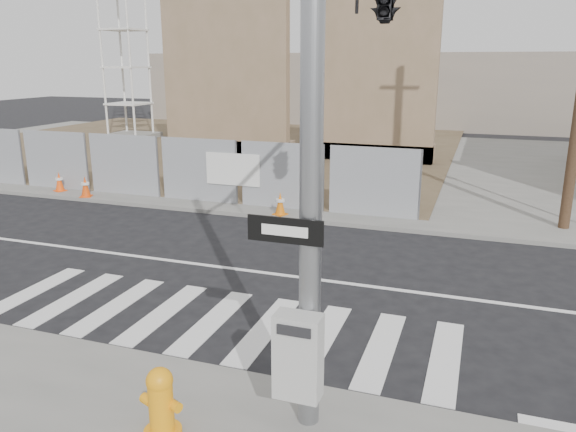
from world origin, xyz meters
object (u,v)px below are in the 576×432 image
(traffic_cone_b, at_px, (59,182))
(traffic_cone_d, at_px, (280,204))
(traffic_cone_c, at_px, (85,187))
(fire_hydrant, at_px, (161,402))
(signal_pole, at_px, (366,38))

(traffic_cone_b, relative_size, traffic_cone_d, 0.99)
(traffic_cone_c, distance_m, traffic_cone_d, 6.85)
(fire_hydrant, height_order, traffic_cone_b, fire_hydrant)
(signal_pole, height_order, traffic_cone_c, signal_pole)
(fire_hydrant, distance_m, traffic_cone_b, 14.56)
(signal_pole, bearing_deg, traffic_cone_b, 150.77)
(traffic_cone_c, bearing_deg, fire_hydrant, -47.79)
(signal_pole, distance_m, traffic_cone_c, 12.98)
(traffic_cone_b, relative_size, traffic_cone_c, 0.97)
(signal_pole, distance_m, traffic_cone_b, 14.33)
(traffic_cone_b, bearing_deg, traffic_cone_d, -2.79)
(signal_pole, relative_size, traffic_cone_d, 10.40)
(fire_hydrant, relative_size, traffic_cone_c, 1.27)
(signal_pole, relative_size, traffic_cone_c, 10.19)
(signal_pole, bearing_deg, traffic_cone_d, 120.33)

